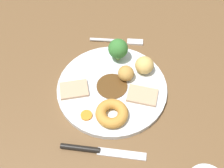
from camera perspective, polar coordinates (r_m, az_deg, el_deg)
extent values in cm
cube|color=brown|center=(70.16, -1.61, -0.82)|extent=(120.00, 84.00, 3.60)
cylinder|color=white|center=(67.02, 0.00, -0.86)|extent=(27.18, 27.18, 1.40)
cylinder|color=#563819|center=(66.32, -0.01, -0.45)|extent=(7.65, 7.65, 0.30)
cube|color=tan|center=(66.07, -8.04, -1.16)|extent=(6.72, 7.93, 0.80)
cube|color=tan|center=(64.85, 6.44, -2.41)|extent=(5.59, 7.56, 0.80)
torus|color=#C68938|center=(60.87, -0.03, -6.23)|extent=(7.47, 7.47, 2.44)
ellipsoid|color=#BC8C42|center=(66.70, 2.96, 2.28)|extent=(4.40, 4.33, 3.67)
ellipsoid|color=#D8B260|center=(68.33, 6.87, 3.99)|extent=(5.81, 5.86, 4.35)
cylinder|color=orange|center=(61.98, -5.44, -6.61)|extent=(2.66, 2.66, 0.56)
cylinder|color=#8CB766|center=(71.66, 1.25, 5.99)|extent=(1.50, 1.50, 1.83)
sphere|color=#387A33|center=(69.67, 1.29, 7.49)|extent=(5.15, 5.15, 5.15)
cylinder|color=silver|center=(78.41, -1.20, 9.28)|extent=(1.38, 9.53, 0.90)
cube|color=silver|center=(78.32, 4.90, 8.84)|extent=(2.22, 4.60, 0.60)
cylinder|color=black|center=(59.76, -6.78, -13.33)|extent=(1.20, 8.50, 1.20)
cube|color=silver|center=(59.33, 2.06, -14.59)|extent=(1.70, 10.50, 0.40)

